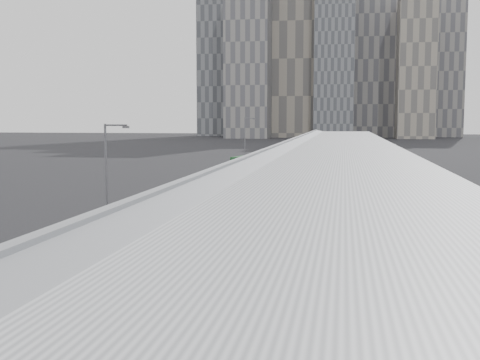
% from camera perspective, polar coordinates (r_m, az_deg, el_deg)
% --- Properties ---
extents(sidewalk, '(10.00, 170.00, 0.12)m').
position_cam_1_polar(sidewalk, '(61.92, 5.64, -3.10)').
color(sidewalk, gray).
rests_on(sidewalk, ground).
extents(lane_line, '(0.12, 160.00, 0.02)m').
position_cam_1_polar(lane_line, '(63.54, -3.86, -2.90)').
color(lane_line, gold).
rests_on(lane_line, ground).
extents(depot, '(12.45, 160.40, 7.20)m').
position_cam_1_polar(depot, '(61.33, 9.39, 0.02)').
color(depot, gray).
rests_on(depot, ground).
extents(skyline, '(145.00, 64.00, 120.00)m').
position_cam_1_polar(skyline, '(333.16, 7.09, 12.85)').
color(skyline, slate).
rests_on(skyline, ground).
extents(bus_1, '(3.65, 14.08, 4.07)m').
position_cam_1_polar(bus_1, '(30.02, -11.62, -9.53)').
color(bus_1, black).
rests_on(bus_1, ground).
extents(bus_2, '(3.19, 13.94, 4.05)m').
position_cam_1_polar(bus_2, '(43.00, -5.39, -4.80)').
color(bus_2, silver).
rests_on(bus_2, ground).
extents(bus_3, '(3.69, 12.99, 3.75)m').
position_cam_1_polar(bus_3, '(57.24, -1.26, -2.26)').
color(bus_3, gray).
rests_on(bus_3, ground).
extents(bus_4, '(3.12, 13.97, 4.07)m').
position_cam_1_polar(bus_4, '(70.16, 0.84, -0.66)').
color(bus_4, '#92959B').
rests_on(bus_4, ground).
extents(bus_5, '(3.28, 12.31, 3.56)m').
position_cam_1_polar(bus_5, '(84.32, 2.50, 0.27)').
color(bus_5, black).
rests_on(bus_5, ground).
extents(bus_6, '(3.39, 12.22, 3.53)m').
position_cam_1_polar(bus_6, '(96.12, 3.27, 0.94)').
color(bus_6, silver).
rests_on(bus_6, ground).
extents(bus_7, '(3.43, 12.69, 3.67)m').
position_cam_1_polar(bus_7, '(109.81, 4.18, 1.57)').
color(bus_7, slate).
rests_on(bus_7, ground).
extents(tree_0, '(2.01, 2.01, 4.89)m').
position_cam_1_polar(tree_0, '(16.80, -18.28, -14.46)').
color(tree_0, black).
rests_on(tree_0, ground).
extents(tree_1, '(1.72, 1.72, 3.70)m').
position_cam_1_polar(tree_1, '(41.10, -0.75, -3.69)').
color(tree_1, black).
rests_on(tree_1, ground).
extents(tree_2, '(1.04, 1.04, 4.24)m').
position_cam_1_polar(tree_2, '(64.35, 3.43, 0.38)').
color(tree_2, black).
rests_on(tree_2, ground).
extents(tree_3, '(2.82, 2.82, 5.34)m').
position_cam_1_polar(tree_3, '(82.65, 4.23, 1.84)').
color(tree_3, black).
rests_on(tree_3, ground).
extents(tree_4, '(1.53, 1.53, 3.97)m').
position_cam_1_polar(tree_4, '(107.03, 5.85, 2.31)').
color(tree_4, black).
rests_on(tree_4, ground).
extents(street_lamp_near, '(2.04, 0.22, 9.24)m').
position_cam_1_polar(street_lamp_near, '(48.11, -12.38, 0.55)').
color(street_lamp_near, '#59595E').
rests_on(street_lamp_near, ground).
extents(street_lamp_far, '(2.04, 0.22, 9.89)m').
position_cam_1_polar(street_lamp_far, '(108.64, 0.55, 3.70)').
color(street_lamp_far, '#59595E').
rests_on(street_lamp_far, ground).
extents(shipping_container, '(3.83, 6.84, 2.39)m').
position_cam_1_polar(shipping_container, '(117.21, 0.24, 1.67)').
color(shipping_container, '#123C19').
rests_on(shipping_container, ground).
extents(suv, '(4.17, 5.84, 1.48)m').
position_cam_1_polar(suv, '(141.95, 3.20, 2.20)').
color(suv, black).
rests_on(suv, ground).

